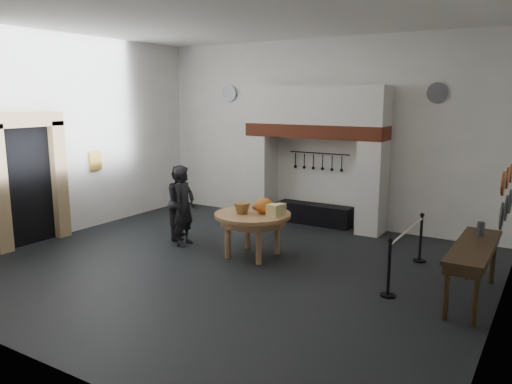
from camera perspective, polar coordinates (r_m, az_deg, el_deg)
The scene contains 37 objects.
floor at distance 9.44m, azimuth -3.11°, elevation -8.46°, with size 9.00×8.00×0.02m, color black.
ceiling at distance 9.02m, azimuth -3.42°, elevation 19.63°, with size 9.00×8.00×0.02m, color silver.
wall_back at distance 12.43m, azimuth 7.43°, elevation 6.75°, with size 9.00×0.02×4.50m, color white.
wall_front at distance 6.15m, azimuth -25.14°, elevation 1.67°, with size 9.00×0.02×4.50m, color white.
wall_left at distance 12.10m, azimuth -21.11°, elevation 6.01°, with size 0.02×8.00×4.50m, color white.
wall_right at distance 7.38m, azimuth 26.78°, elevation 2.91°, with size 0.02×8.00×4.50m, color white.
chimney_pier_left at distance 12.94m, azimuth 0.70°, elevation 1.76°, with size 0.55×0.70×2.15m, color silver.
chimney_pier_right at distance 11.72m, azimuth 13.16°, elevation 0.51°, with size 0.55×0.70×2.15m, color silver.
hearth_brick_band at distance 12.11m, azimuth 6.75°, elevation 6.94°, with size 3.50×0.72×0.32m, color #9E442B.
chimney_hood at distance 12.09m, azimuth 6.81°, elevation 9.83°, with size 3.50×0.70×0.90m, color silver.
iron_range at distance 12.48m, azimuth 6.68°, elevation -2.52°, with size 1.90×0.45×0.50m, color black.
utensil_rail at distance 12.41m, azimuth 7.22°, elevation 4.42°, with size 0.02×0.02×1.60m, color black.
door_recess at distance 11.62m, azimuth -24.59°, elevation 0.60°, with size 0.04×1.10×2.50m, color black.
door_jamb_far at distance 11.93m, azimuth -21.59°, elevation 1.31°, with size 0.22×0.30×2.60m, color tan.
door_lintel at distance 11.40m, azimuth -24.89°, elevation 7.49°, with size 0.22×1.70×0.30m, color tan.
wall_plaque at distance 12.62m, azimuth -17.89°, elevation 3.41°, with size 0.05×0.34×0.44m, color gold.
work_table at distance 9.78m, azimuth -0.38°, elevation -2.63°, with size 1.50×1.50×0.07m, color tan.
pumpkin at distance 9.72m, azimuth 0.93°, elevation -1.57°, with size 0.36×0.36×0.31m, color orange.
cheese_block_big at distance 9.46m, azimuth 2.03°, elevation -2.15°, with size 0.22×0.22×0.24m, color #E5D989.
cheese_block_small at distance 9.72m, azimuth 2.80°, elevation -1.91°, with size 0.18×0.18×0.20m, color #D1C27D.
wicker_basket at distance 9.71m, azimuth -1.60°, elevation -1.86°, with size 0.32×0.32×0.22m, color olive.
bread_loaf at distance 10.10m, azimuth 0.19°, elevation -1.62°, with size 0.31×0.18×0.13m, color #916033.
visitor_near at distance 10.64m, azimuth -8.25°, elevation -1.65°, with size 0.61×0.40×1.68m, color black.
visitor_far at distance 11.19m, azimuth -8.51°, elevation -1.12°, with size 0.80×0.62×1.65m, color black.
side_table at distance 8.36m, azimuth 23.67°, elevation -5.72°, with size 0.55×2.20×0.06m, color #3C2A15.
pewter_jug at distance 8.90m, azimuth 24.31°, elevation -3.86°, with size 0.12×0.12×0.22m, color #434347.
copper_pan_a at distance 7.62m, azimuth 26.43°, elevation 0.87°, with size 0.34×0.34×0.03m, color #C6662D.
copper_pan_b at distance 8.16m, azimuth 26.81°, elevation 1.43°, with size 0.32×0.32×0.03m, color #C6662D.
copper_pan_c at distance 8.71m, azimuth 27.15°, elevation 1.92°, with size 0.30×0.30×0.03m, color #C6662D.
pewter_plate_left at distance 7.91m, azimuth 26.27°, elevation -2.49°, with size 0.40×0.40×0.03m, color #4C4C51.
pewter_plate_mid at distance 8.49m, azimuth 26.68°, elevation -1.67°, with size 0.40×0.40×0.03m, color #4C4C51.
pewter_plate_right at distance 9.08m, azimuth 27.04°, elevation -0.95°, with size 0.40×0.40×0.03m, color #4C4C51.
pewter_plate_back_left at distance 13.71m, azimuth -3.07°, elevation 11.17°, with size 0.44×0.44×0.03m, color #4C4C51.
pewter_plate_back_right at distance 11.52m, azimuth 20.00°, elevation 10.61°, with size 0.44×0.44×0.03m, color #4C4C51.
barrier_post_near at distance 8.21m, azimuth 14.96°, elevation -8.52°, with size 0.05×0.05×0.90m, color black.
barrier_post_far at distance 10.06m, azimuth 18.31°, elevation -5.11°, with size 0.05×0.05×0.90m, color black.
barrier_rope at distance 9.02m, azimuth 16.95°, elevation -4.22°, with size 0.04×0.04×2.00m, color beige.
Camera 1 is at (5.11, -7.30, 3.12)m, focal length 35.00 mm.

